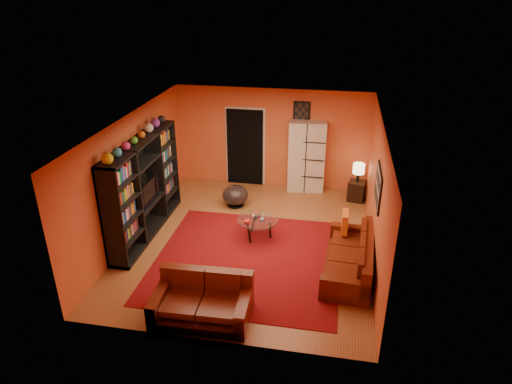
% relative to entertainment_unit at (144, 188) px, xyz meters
% --- Properties ---
extents(floor, '(6.00, 6.00, 0.00)m').
position_rel_entertainment_unit_xyz_m(floor, '(2.27, 0.00, -1.05)').
color(floor, brown).
rests_on(floor, ground).
extents(ceiling, '(6.00, 6.00, 0.00)m').
position_rel_entertainment_unit_xyz_m(ceiling, '(2.27, 0.00, 1.55)').
color(ceiling, white).
rests_on(ceiling, wall_back).
extents(wall_back, '(6.00, 0.00, 6.00)m').
position_rel_entertainment_unit_xyz_m(wall_back, '(2.27, 3.00, 0.25)').
color(wall_back, '#D1552D').
rests_on(wall_back, floor).
extents(wall_front, '(6.00, 0.00, 6.00)m').
position_rel_entertainment_unit_xyz_m(wall_front, '(2.27, -3.00, 0.25)').
color(wall_front, '#D1552D').
rests_on(wall_front, floor).
extents(wall_left, '(0.00, 6.00, 6.00)m').
position_rel_entertainment_unit_xyz_m(wall_left, '(-0.23, 0.00, 0.25)').
color(wall_left, '#D1552D').
rests_on(wall_left, floor).
extents(wall_right, '(0.00, 6.00, 6.00)m').
position_rel_entertainment_unit_xyz_m(wall_right, '(4.78, 0.00, 0.25)').
color(wall_right, '#D1552D').
rests_on(wall_right, floor).
extents(rug, '(3.60, 3.60, 0.01)m').
position_rel_entertainment_unit_xyz_m(rug, '(2.38, -0.70, -1.04)').
color(rug, '#5A0A0E').
rests_on(rug, floor).
extents(doorway, '(0.95, 0.10, 2.04)m').
position_rel_entertainment_unit_xyz_m(doorway, '(1.57, 2.96, -0.03)').
color(doorway, black).
rests_on(doorway, floor).
extents(wall_art_right, '(0.03, 1.00, 0.70)m').
position_rel_entertainment_unit_xyz_m(wall_art_right, '(4.75, -0.30, 0.55)').
color(wall_art_right, black).
rests_on(wall_art_right, wall_right).
extents(wall_art_back, '(0.42, 0.03, 0.52)m').
position_rel_entertainment_unit_xyz_m(wall_art_back, '(3.02, 2.98, 1.00)').
color(wall_art_back, black).
rests_on(wall_art_back, wall_back).
extents(entertainment_unit, '(0.45, 3.00, 2.10)m').
position_rel_entertainment_unit_xyz_m(entertainment_unit, '(0.00, 0.00, 0.00)').
color(entertainment_unit, black).
rests_on(entertainment_unit, floor).
extents(tv, '(0.87, 0.11, 0.50)m').
position_rel_entertainment_unit_xyz_m(tv, '(0.05, -0.04, -0.08)').
color(tv, black).
rests_on(tv, entertainment_unit).
extents(sofa, '(0.99, 2.14, 0.85)m').
position_rel_entertainment_unit_xyz_m(sofa, '(4.41, -0.74, -0.76)').
color(sofa, '#491409').
rests_on(sofa, rug).
extents(loveseat, '(1.61, 1.00, 0.85)m').
position_rel_entertainment_unit_xyz_m(loveseat, '(1.98, -2.41, -0.77)').
color(loveseat, '#491409').
rests_on(loveseat, rug).
extents(throw_pillow, '(0.12, 0.42, 0.42)m').
position_rel_entertainment_unit_xyz_m(throw_pillow, '(4.22, 0.04, -0.42)').
color(throw_pillow, orange).
rests_on(throw_pillow, sofa).
extents(coffee_table, '(0.88, 0.88, 0.44)m').
position_rel_entertainment_unit_xyz_m(coffee_table, '(2.42, 0.16, -0.65)').
color(coffee_table, silver).
rests_on(coffee_table, floor).
extents(storage_cabinet, '(0.96, 0.50, 1.86)m').
position_rel_entertainment_unit_xyz_m(storage_cabinet, '(3.21, 2.80, -0.12)').
color(storage_cabinet, beige).
rests_on(storage_cabinet, floor).
extents(bowl_chair, '(0.63, 0.63, 0.52)m').
position_rel_entertainment_unit_xyz_m(bowl_chair, '(1.61, 1.57, -0.77)').
color(bowl_chair, black).
rests_on(bowl_chair, floor).
extents(side_table, '(0.47, 0.47, 0.50)m').
position_rel_entertainment_unit_xyz_m(side_table, '(4.53, 2.43, -0.80)').
color(side_table, black).
rests_on(side_table, floor).
extents(table_lamp, '(0.29, 0.29, 0.48)m').
position_rel_entertainment_unit_xyz_m(table_lamp, '(4.53, 2.43, -0.21)').
color(table_lamp, black).
rests_on(table_lamp, side_table).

